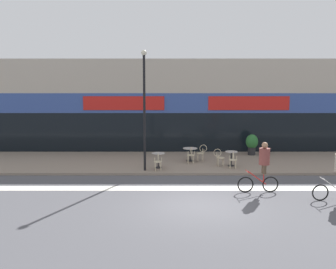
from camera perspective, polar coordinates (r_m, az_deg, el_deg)
ground_plane at (r=14.68m, az=4.67°, el=-10.27°), size 120.00×120.00×0.00m
sidewalk_slab at (r=21.65m, az=3.22°, el=-4.02°), size 40.00×5.50×0.12m
storefront_facade at (r=25.93m, az=2.74°, el=4.32°), size 40.00×4.06×5.79m
bike_lane_stripe at (r=16.86m, az=4.08°, el=-7.79°), size 36.00×0.70×0.01m
bistro_table_0 at (r=19.92m, az=-1.16°, el=-3.33°), size 0.66×0.66×0.76m
bistro_table_1 at (r=21.57m, az=3.51°, el=-2.50°), size 0.79×0.79×0.71m
bistro_table_2 at (r=20.59m, az=9.44°, el=-3.07°), size 0.63×0.63×0.76m
cafe_chair_0_near at (r=19.31m, az=-1.18°, el=-3.76°), size 0.43×0.59×0.90m
cafe_chair_1_near at (r=20.96m, az=3.63°, el=-2.82°), size 0.44×0.60×0.90m
cafe_chair_1_side at (r=21.62m, az=5.16°, el=-2.49°), size 0.59×0.44×0.90m
cafe_chair_2_near at (r=19.99m, az=9.70°, el=-3.47°), size 0.43×0.59×0.90m
cafe_chair_2_side at (r=20.50m, az=7.71°, el=-3.13°), size 0.59×0.43×0.90m
planter_pot at (r=23.73m, az=12.35°, el=-1.26°), size 0.72×0.72×1.22m
lamp_post at (r=19.02m, az=-3.18°, el=4.60°), size 0.26×0.26×5.84m
cyclist_0 at (r=16.41m, az=13.88°, el=-4.08°), size 1.69×0.49×2.09m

